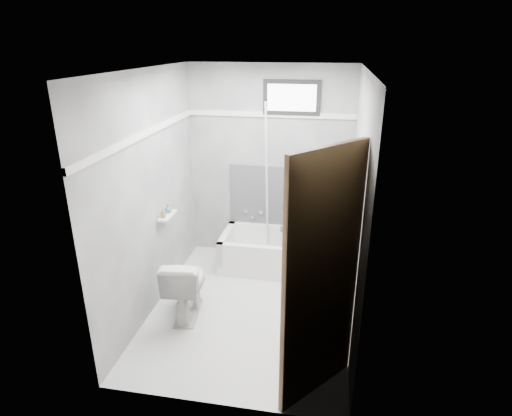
% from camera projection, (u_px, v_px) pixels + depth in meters
% --- Properties ---
extents(floor, '(2.60, 2.60, 0.00)m').
position_uv_depth(floor, '(250.00, 308.00, 4.50)').
color(floor, white).
rests_on(floor, ground).
extents(ceiling, '(2.60, 2.60, 0.00)m').
position_uv_depth(ceiling, '(249.00, 69.00, 3.63)').
color(ceiling, silver).
rests_on(ceiling, floor).
extents(wall_back, '(2.00, 0.02, 2.40)m').
position_uv_depth(wall_back, '(270.00, 165.00, 5.26)').
color(wall_back, slate).
rests_on(wall_back, floor).
extents(wall_front, '(2.00, 0.02, 2.40)m').
position_uv_depth(wall_front, '(213.00, 268.00, 2.87)').
color(wall_front, slate).
rests_on(wall_front, floor).
extents(wall_left, '(0.02, 2.60, 2.40)m').
position_uv_depth(wall_left, '(150.00, 195.00, 4.23)').
color(wall_left, slate).
rests_on(wall_left, floor).
extents(wall_right, '(0.02, 2.60, 2.40)m').
position_uv_depth(wall_right, '(357.00, 208.00, 3.90)').
color(wall_right, slate).
rests_on(wall_right, floor).
extents(bathtub, '(1.50, 0.70, 0.42)m').
position_uv_depth(bathtub, '(283.00, 252.00, 5.24)').
color(bathtub, white).
rests_on(bathtub, floor).
extents(office_chair, '(0.76, 0.76, 0.97)m').
position_uv_depth(office_chair, '(307.00, 223.00, 5.10)').
color(office_chair, slate).
rests_on(office_chair, bathtub).
extents(toilet, '(0.45, 0.71, 0.66)m').
position_uv_depth(toilet, '(186.00, 285.00, 4.31)').
color(toilet, silver).
rests_on(toilet, floor).
extents(door, '(0.78, 0.78, 2.00)m').
position_uv_depth(door, '(359.00, 307.00, 2.80)').
color(door, brown).
rests_on(door, floor).
extents(window, '(0.66, 0.04, 0.40)m').
position_uv_depth(window, '(292.00, 98.00, 4.90)').
color(window, black).
rests_on(window, wall_back).
extents(backerboard, '(1.50, 0.02, 0.78)m').
position_uv_depth(backerboard, '(289.00, 197.00, 5.35)').
color(backerboard, '#4C4C4F').
rests_on(backerboard, wall_back).
extents(trim_back, '(2.00, 0.02, 0.06)m').
position_uv_depth(trim_back, '(270.00, 114.00, 5.02)').
color(trim_back, white).
rests_on(trim_back, wall_back).
extents(trim_left, '(0.02, 2.60, 0.06)m').
position_uv_depth(trim_left, '(146.00, 133.00, 4.00)').
color(trim_left, white).
rests_on(trim_left, wall_left).
extents(pole, '(0.02, 0.31, 1.93)m').
position_uv_depth(pole, '(267.00, 183.00, 5.09)').
color(pole, silver).
rests_on(pole, bathtub).
extents(shelf, '(0.10, 0.32, 0.02)m').
position_uv_depth(shelf, '(167.00, 216.00, 4.52)').
color(shelf, white).
rests_on(shelf, wall_left).
extents(soap_bottle_a, '(0.05, 0.05, 0.10)m').
position_uv_depth(soap_bottle_a, '(163.00, 213.00, 4.43)').
color(soap_bottle_a, '#967D4B').
rests_on(soap_bottle_a, shelf).
extents(soap_bottle_b, '(0.11, 0.11, 0.10)m').
position_uv_depth(soap_bottle_b, '(168.00, 208.00, 4.56)').
color(soap_bottle_b, slate).
rests_on(soap_bottle_b, shelf).
extents(faucet, '(0.26, 0.10, 0.16)m').
position_uv_depth(faucet, '(253.00, 214.00, 5.50)').
color(faucet, silver).
rests_on(faucet, wall_back).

